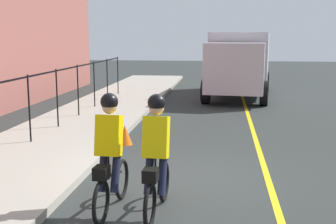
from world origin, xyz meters
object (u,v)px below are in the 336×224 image
cyclist_lead (156,156)px  cyclist_follow (110,154)px  traffic_cone_near (125,135)px  box_truck_background (240,61)px

cyclist_lead → cyclist_follow: size_ratio=1.00×
cyclist_lead → traffic_cone_near: (4.25, 1.42, -0.67)m
cyclist_follow → traffic_cone_near: cyclist_follow is taller
traffic_cone_near → cyclist_lead: bearing=-161.6°
cyclist_lead → cyclist_follow: bearing=91.3°
cyclist_follow → box_truck_background: box_truck_background is taller
traffic_cone_near → box_truck_background: bearing=-18.3°
cyclist_follow → traffic_cone_near: bearing=12.9°
cyclist_lead → cyclist_follow: (0.02, 0.70, 0.00)m
cyclist_lead → traffic_cone_near: 4.53m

